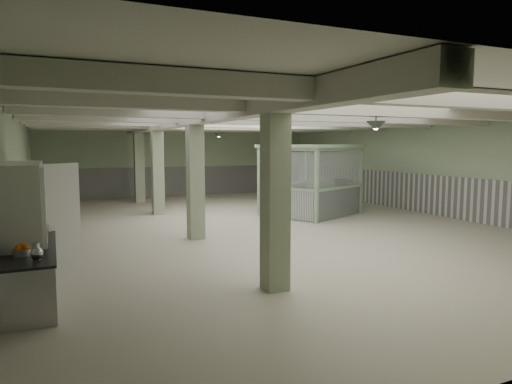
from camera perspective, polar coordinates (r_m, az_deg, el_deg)
name	(u,v)px	position (r m, az deg, el deg)	size (l,w,h in m)	color
floor	(262,226)	(14.86, 0.69, -4.29)	(20.00, 20.00, 0.00)	beige
ceiling	(262,114)	(14.66, 0.71, 9.70)	(14.00, 20.00, 0.02)	white
wall_back	(181,161)	(24.09, -9.34, 3.85)	(14.00, 0.02, 3.60)	#A5BE98
wall_left	(16,177)	(13.33, -27.78, 1.65)	(0.02, 20.00, 3.60)	#A5BE98
wall_right	(427,167)	(18.69, 20.61, 2.98)	(0.02, 20.00, 3.60)	#A5BE98
wainscot_left	(19,217)	(13.44, -27.46, -2.81)	(0.05, 19.90, 1.50)	silver
wainscot_right	(426,194)	(18.75, 20.44, -0.22)	(0.05, 19.90, 1.50)	silver
wainscot_back	(182,181)	(24.12, -9.28, 1.36)	(13.90, 0.05, 1.50)	silver
girder	(185,119)	(13.78, -8.88, 8.95)	(0.45, 19.90, 0.40)	beige
beam_a	(449,98)	(8.46, 22.94, 10.80)	(13.90, 0.35, 0.32)	beige
beam_b	(358,109)	(10.33, 12.61, 10.15)	(13.90, 0.35, 0.32)	beige
beam_c	(301,115)	(12.42, 5.62, 9.52)	(13.90, 0.35, 0.32)	beige
beam_d	(262,120)	(14.64, 0.71, 9.00)	(13.90, 0.35, 0.32)	beige
beam_e	(233,123)	(16.94, -2.87, 8.57)	(13.90, 0.35, 0.32)	beige
beam_f	(211,126)	(19.29, -5.59, 8.22)	(13.90, 0.35, 0.32)	beige
beam_g	(194,128)	(21.68, -7.71, 7.94)	(13.90, 0.35, 0.32)	beige
column_a	(275,191)	(8.17, 2.41, 0.07)	(0.42, 0.42, 3.60)	#98A585
column_b	(195,175)	(12.83, -7.60, 2.14)	(0.42, 0.42, 3.60)	#98A585
column_c	(157,167)	(17.67, -12.22, 3.08)	(0.42, 0.42, 3.60)	#98A585
column_d	(139,163)	(21.60, -14.41, 3.52)	(0.42, 0.42, 3.60)	#98A585
pendant_front	(376,126)	(10.61, 14.75, 7.98)	(0.44, 0.44, 0.22)	#2F3F31
pendant_mid	(269,132)	(15.29, 1.63, 7.47)	(0.44, 0.44, 0.22)	#2F3F31
pendant_back	(219,135)	(19.92, -4.66, 7.09)	(0.44, 0.44, 0.22)	#2F3F31
prep_counter	(33,262)	(9.57, -26.12, -7.81)	(0.81, 4.65, 0.91)	#B4B4B9
pitcher_near	(37,252)	(7.65, -25.74, -6.74)	(0.18, 0.21, 0.27)	#B4B4B9
pitcher_far	(31,229)	(9.81, -26.32, -4.14)	(0.17, 0.19, 0.25)	#B4B4B9
veg_colander	(28,242)	(8.59, -26.58, -5.65)	(0.45, 0.45, 0.21)	#46464B
orange_bowl	(22,253)	(8.06, -27.18, -6.79)	(0.28, 0.28, 0.10)	#B2B2B7
walkin_cooler	(26,223)	(9.40, -26.85, -3.44)	(1.22, 2.64, 2.42)	silver
guard_booth	(311,168)	(17.30, 6.90, 3.05)	(4.14, 3.89, 2.65)	#8EAD8A
filing_cabinet	(344,195)	(18.49, 10.92, -0.33)	(0.42, 0.61, 1.31)	#595C4D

